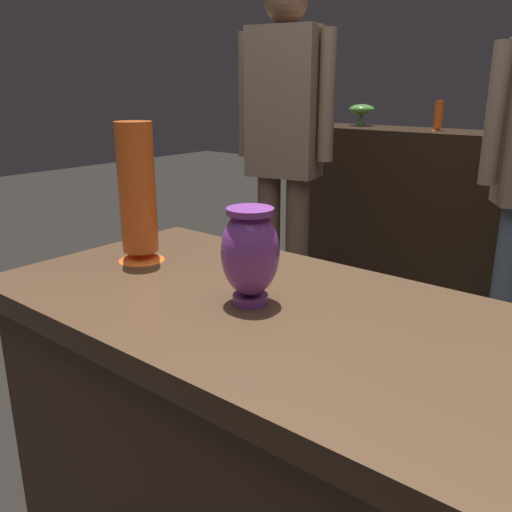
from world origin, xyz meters
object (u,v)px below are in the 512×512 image
(shelf_vase_left, at_px, (439,116))
(vase_tall_behind, at_px, (138,196))
(shelf_vase_far_left, at_px, (362,110))
(visitor_near_left, at_px, (284,141))
(vase_centerpiece, at_px, (250,253))

(shelf_vase_left, bearing_deg, vase_tall_behind, -87.25)
(vase_tall_behind, height_order, shelf_vase_left, shelf_vase_left)
(shelf_vase_far_left, bearing_deg, visitor_near_left, -80.03)
(shelf_vase_far_left, height_order, shelf_vase_left, shelf_vase_left)
(vase_tall_behind, xyz_separation_m, shelf_vase_left, (-0.10, 2.17, 0.10))
(shelf_vase_left, bearing_deg, vase_centerpiece, -77.13)
(vase_centerpiece, height_order, vase_tall_behind, vase_tall_behind)
(shelf_vase_far_left, distance_m, shelf_vase_left, 0.53)
(visitor_near_left, bearing_deg, shelf_vase_far_left, -91.46)
(vase_centerpiece, xyz_separation_m, visitor_near_left, (-0.84, 1.25, 0.08))
(vase_centerpiece, xyz_separation_m, shelf_vase_far_left, (-1.03, 2.30, 0.17))
(visitor_near_left, bearing_deg, vase_centerpiece, 112.54)
(shelf_vase_far_left, xyz_separation_m, shelf_vase_left, (0.52, -0.08, -0.02))
(vase_centerpiece, distance_m, shelf_vase_left, 2.28)
(vase_centerpiece, relative_size, shelf_vase_left, 1.24)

